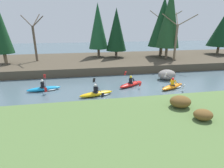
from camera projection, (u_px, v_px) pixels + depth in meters
ground_plane at (161, 89)px, 15.38m from camera, size 90.00×90.00×0.00m
riverbank_near at (218, 126)px, 9.03m from camera, size 44.00×7.53×0.68m
riverbank_far at (129, 61)px, 25.17m from camera, size 44.00×11.35×0.90m
conifer_tree_left at (98, 26)px, 24.35m from camera, size 2.74×2.74×7.32m
conifer_tree_mid_left at (116, 30)px, 24.05m from camera, size 2.81×2.81×6.63m
conifer_tree_centre at (163, 22)px, 24.31m from camera, size 3.78×3.78×8.08m
conifer_tree_mid_right at (170, 18)px, 22.73m from camera, size 3.08×3.08×9.02m
conifer_tree_right at (221, 31)px, 26.78m from camera, size 3.76×3.76×5.82m
bare_tree_upstream at (35, 39)px, 21.76m from camera, size 3.20×3.17×5.78m
bare_tree_mid_upstream at (176, 38)px, 22.26m from camera, size 3.32×3.28×5.99m
bare_tree_mid_downstream at (163, 33)px, 27.07m from camera, size 3.73×3.68×6.78m
shrub_clump_nearest at (180, 102)px, 10.32m from camera, size 1.25×1.04×0.68m
shrub_clump_second at (203, 115)px, 8.96m from camera, size 0.99×0.82×0.54m
kayaker_lead at (173, 86)px, 15.44m from camera, size 2.70×1.95×1.20m
kayaker_middle at (131, 84)px, 15.96m from camera, size 2.64×1.96×1.20m
kayaker_trailing at (98, 93)px, 13.80m from camera, size 2.78×2.05×1.20m
kayaker_far_back at (45, 88)px, 14.87m from camera, size 2.79×2.06×1.20m
boulder_midstream at (167, 75)px, 17.81m from camera, size 1.81×1.42×1.02m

